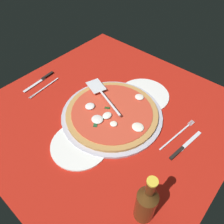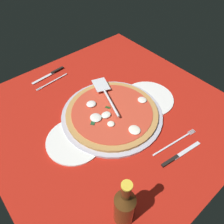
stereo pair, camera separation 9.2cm
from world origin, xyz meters
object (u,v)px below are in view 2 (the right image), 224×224
(pizza_server, at_px, (106,93))
(place_setting_near, at_px, (52,78))
(pizza, at_px, (112,113))
(dinner_plate_left, at_px, (148,99))
(place_setting_far, at_px, (176,150))
(dinner_plate_right, at_px, (75,141))
(beer_bottle, at_px, (125,207))

(pizza_server, xyz_separation_m, place_setting_near, (0.11, -0.30, -0.04))
(pizza, xyz_separation_m, pizza_server, (-0.04, -0.09, 0.02))
(dinner_plate_left, height_order, place_setting_far, place_setting_far)
(place_setting_near, distance_m, place_setting_far, 0.69)
(place_setting_far, bearing_deg, dinner_plate_left, 72.42)
(dinner_plate_right, bearing_deg, place_setting_far, 133.47)
(dinner_plate_right, distance_m, beer_bottle, 0.34)
(dinner_plate_left, distance_m, place_setting_near, 0.49)
(beer_bottle, bearing_deg, dinner_plate_left, -144.60)
(place_setting_far, bearing_deg, beer_bottle, -163.78)
(dinner_plate_left, bearing_deg, dinner_plate_right, -2.87)
(dinner_plate_right, bearing_deg, pizza_server, -157.12)
(dinner_plate_left, xyz_separation_m, place_setting_far, (0.12, 0.26, -0.00))
(pizza_server, bearing_deg, place_setting_far, -156.50)
(pizza_server, height_order, beer_bottle, beer_bottle)
(pizza_server, bearing_deg, beer_bottle, 165.67)
(dinner_plate_right, distance_m, place_setting_near, 0.42)
(dinner_plate_left, relative_size, dinner_plate_right, 1.05)
(pizza_server, relative_size, place_setting_far, 1.16)
(dinner_plate_left, relative_size, place_setting_far, 1.05)
(pizza_server, height_order, place_setting_far, pizza_server)
(pizza, relative_size, place_setting_near, 1.97)
(pizza_server, distance_m, beer_bottle, 0.51)
(dinner_plate_left, height_order, pizza, pizza)
(dinner_plate_left, height_order, dinner_plate_right, same)
(beer_bottle, bearing_deg, dinner_plate_right, -97.78)
(pizza_server, height_order, place_setting_near, pizza_server)
(place_setting_near, bearing_deg, dinner_plate_left, 116.61)
(pizza, distance_m, pizza_server, 0.10)
(dinner_plate_left, distance_m, pizza_server, 0.20)
(dinner_plate_left, xyz_separation_m, place_setting_near, (0.26, -0.42, -0.00))
(pizza, bearing_deg, place_setting_near, -80.13)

